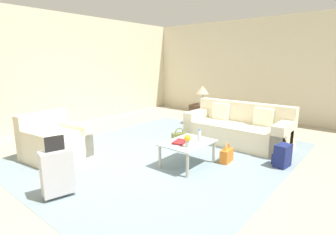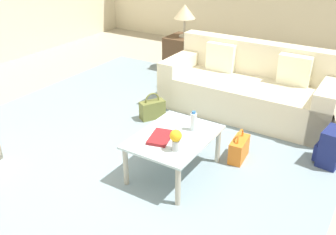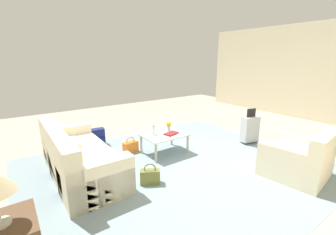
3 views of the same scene
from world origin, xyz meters
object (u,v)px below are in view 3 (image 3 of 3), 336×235
(handbag_orange, at_px, (131,147))
(backpack_navy, at_px, (98,137))
(coffee_table, at_px, (164,137))
(coffee_table_book, at_px, (171,133))
(suitcase_silver, at_px, (250,129))
(couch, at_px, (75,159))
(water_bottle, at_px, (154,131))
(handbag_olive, at_px, (150,176))
(flower_vase, at_px, (169,125))
(armchair, at_px, (300,161))

(handbag_orange, xyz_separation_m, backpack_navy, (0.42, -0.83, 0.06))
(coffee_table, distance_m, coffee_table_book, 0.16)
(coffee_table, bearing_deg, handbag_orange, -38.23)
(suitcase_silver, relative_size, handbag_orange, 2.37)
(couch, relative_size, coffee_table_book, 7.43)
(water_bottle, height_order, handbag_olive, water_bottle)
(coffee_table_book, relative_size, suitcase_silver, 0.35)
(coffee_table_book, bearing_deg, couch, -20.16)
(coffee_table_book, xyz_separation_m, handbag_olive, (1.02, 0.79, -0.31))
(flower_vase, relative_size, suitcase_silver, 0.24)
(armchair, relative_size, suitcase_silver, 1.28)
(water_bottle, height_order, backpack_navy, water_bottle)
(handbag_olive, bearing_deg, couch, -47.25)
(handbag_olive, bearing_deg, coffee_table_book, -142.12)
(suitcase_silver, bearing_deg, handbag_olive, 3.40)
(couch, relative_size, handbag_orange, 6.25)
(couch, distance_m, coffee_table_book, 1.93)
(suitcase_silver, xyz_separation_m, handbag_orange, (2.58, -1.16, -0.23))
(armchair, relative_size, flower_vase, 5.30)
(armchair, height_order, flower_vase, armchair)
(coffee_table, bearing_deg, water_bottle, -26.57)
(coffee_table, height_order, handbag_orange, coffee_table)
(armchair, xyz_separation_m, coffee_table, (1.31, -2.17, 0.08))
(flower_vase, relative_size, backpack_navy, 0.51)
(armchair, distance_m, coffee_table_book, 2.41)
(armchair, distance_m, flower_vase, 2.58)
(couch, xyz_separation_m, armchair, (-3.11, 2.27, -0.01))
(water_bottle, height_order, coffee_table_book, water_bottle)
(handbag_orange, distance_m, backpack_navy, 0.94)
(armchair, xyz_separation_m, suitcase_silver, (-0.69, -1.47, 0.06))
(coffee_table, xyz_separation_m, suitcase_silver, (-2.00, 0.70, -0.01))
(backpack_navy, bearing_deg, water_bottle, 123.96)
(couch, height_order, water_bottle, couch)
(couch, bearing_deg, handbag_orange, -163.68)
(flower_vase, distance_m, suitcase_silver, 1.98)
(armchair, height_order, suitcase_silver, suitcase_silver)
(couch, xyz_separation_m, backpack_navy, (-0.80, -1.19, -0.11))
(couch, height_order, handbag_orange, couch)
(armchair, relative_size, coffee_table, 1.19)
(handbag_olive, relative_size, handbag_orange, 1.00)
(suitcase_silver, bearing_deg, flower_vase, -25.53)
(couch, relative_size, flower_vase, 10.92)
(suitcase_silver, bearing_deg, coffee_table_book, -18.25)
(suitcase_silver, relative_size, handbag_olive, 2.37)
(backpack_navy, bearing_deg, coffee_table, 127.83)
(water_bottle, relative_size, handbag_olive, 0.57)
(couch, height_order, backpack_navy, couch)
(couch, height_order, suitcase_silver, couch)
(handbag_olive, distance_m, handbag_orange, 1.37)
(handbag_orange, height_order, backpack_navy, backpack_navy)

